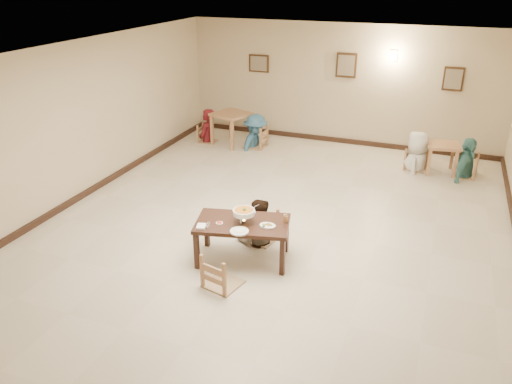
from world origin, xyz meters
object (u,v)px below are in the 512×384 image
at_px(bg_chair_ll, 207,125).
at_px(drink_glass, 286,218).
at_px(chair_far, 261,213).
at_px(chair_near, 222,254).
at_px(main_table, 243,227).
at_px(bg_table_left, 231,118).
at_px(curry_warmer, 244,212).
at_px(bg_chair_rl, 417,149).
at_px(bg_chair_lr, 255,127).
at_px(bg_diner_c, 420,132).
at_px(bg_diner_a, 206,109).
at_px(bg_diner_d, 471,138).
at_px(main_diner, 258,200).
at_px(bg_chair_rr, 467,155).
at_px(bg_table_right, 442,150).
at_px(bg_diner_b, 255,114).

bearing_deg(bg_chair_ll, drink_glass, -146.45).
distance_m(chair_far, chair_near, 1.42).
distance_m(main_table, bg_table_left, 5.62).
bearing_deg(curry_warmer, bg_chair_rl, 66.46).
xyz_separation_m(main_table, bg_chair_lr, (-1.75, 5.07, -0.04)).
height_order(chair_far, bg_diner_c, bg_diner_c).
relative_size(chair_far, bg_diner_a, 0.57).
xyz_separation_m(bg_chair_lr, bg_diner_a, (-1.32, -0.07, 0.34)).
bearing_deg(bg_chair_rl, main_table, 165.48).
bearing_deg(bg_diner_d, drink_glass, 167.33).
height_order(main_diner, bg_chair_lr, main_diner).
xyz_separation_m(bg_chair_rr, bg_diner_d, (0.00, 0.00, 0.39)).
bearing_deg(main_table, bg_table_right, 48.14).
bearing_deg(chair_far, chair_near, -81.68).
relative_size(chair_far, bg_diner_b, 0.58).
height_order(bg_diner_a, bg_diner_d, bg_diner_d).
bearing_deg(bg_diner_b, bg_chair_rr, -84.81).
relative_size(main_table, bg_chair_rl, 1.63).
bearing_deg(bg_diner_a, bg_chair_lr, 94.55).
bearing_deg(bg_diner_d, chair_far, 159.61).
height_order(main_diner, drink_glass, main_diner).
xyz_separation_m(main_table, bg_chair_rr, (3.23, 4.90, -0.09)).
xyz_separation_m(bg_chair_ll, bg_diner_d, (6.31, -0.10, 0.42)).
distance_m(chair_near, bg_chair_ll, 6.51).
bearing_deg(bg_table_left, bg_table_right, -1.04).
distance_m(bg_table_right, bg_diner_b, 4.48).
xyz_separation_m(bg_diner_a, bg_diner_d, (6.31, -0.10, 0.00)).
distance_m(bg_chair_ll, bg_chair_lr, 1.33).
bearing_deg(chair_far, bg_chair_lr, 123.02).
relative_size(curry_warmer, bg_chair_rl, 0.39).
height_order(bg_chair_lr, bg_diner_c, bg_diner_c).
xyz_separation_m(drink_glass, bg_chair_rl, (1.58, 4.72, -0.25)).
relative_size(chair_near, bg_diner_b, 0.60).
xyz_separation_m(chair_near, drink_glass, (0.62, 0.97, 0.22)).
relative_size(drink_glass, bg_chair_rr, 0.14).
xyz_separation_m(chair_near, bg_diner_d, (3.24, 5.64, 0.37)).
distance_m(chair_far, curry_warmer, 0.77).
bearing_deg(chair_far, bg_diner_b, 123.02).
distance_m(main_table, bg_chair_rr, 5.87).
relative_size(main_diner, bg_chair_lr, 1.40).
bearing_deg(bg_chair_lr, drink_glass, 28.57).
xyz_separation_m(bg_chair_lr, bg_diner_c, (3.94, -0.11, 0.35)).
distance_m(curry_warmer, bg_table_left, 5.64).
xyz_separation_m(bg_table_right, bg_diner_c, (-0.52, -0.02, 0.36)).
bearing_deg(bg_table_left, bg_diner_a, -174.32).
bearing_deg(chair_far, main_diner, -121.19).
relative_size(chair_far, main_diner, 0.66).
distance_m(bg_table_left, bg_chair_rl, 4.61).
bearing_deg(main_table, bg_chair_ll, 108.27).
distance_m(chair_near, bg_diner_b, 6.08).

